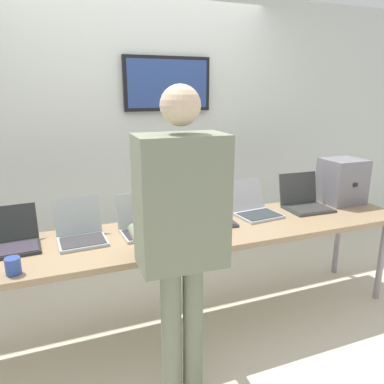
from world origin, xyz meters
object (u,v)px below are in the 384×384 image
object	(u,v)px
workbench	(179,238)
laptop_station_4	(208,216)
equipment_box	(342,181)
laptop_station_3	(147,223)
person	(181,224)
laptop_station_6	(304,201)
coffee_mug	(13,266)
laptop_station_5	(253,207)
laptop_station_2	(81,231)
laptop_station_1	(7,240)

from	to	relation	value
workbench	laptop_station_4	bearing A→B (deg)	21.24
equipment_box	laptop_station_3	world-z (taller)	equipment_box
workbench	equipment_box	bearing A→B (deg)	5.56
laptop_station_4	person	size ratio (longest dim) A/B	0.21
laptop_station_3	person	xyz separation A→B (m)	(-0.00, -0.72, 0.24)
equipment_box	laptop_station_6	world-z (taller)	equipment_box
laptop_station_3	person	world-z (taller)	person
laptop_station_4	coffee_mug	xyz separation A→B (m)	(-1.30, -0.36, -0.01)
equipment_box	workbench	bearing A→B (deg)	-174.44
workbench	laptop_station_5	world-z (taller)	laptop_station_5
laptop_station_2	person	distance (m)	0.88
coffee_mug	person	bearing A→B (deg)	-24.27
equipment_box	person	size ratio (longest dim) A/B	0.22
laptop_station_2	coffee_mug	size ratio (longest dim) A/B	3.58
laptop_station_3	laptop_station_5	xyz separation A→B (m)	(0.89, 0.05, -0.00)
laptop_station_6	person	xyz separation A→B (m)	(-1.37, -0.75, 0.24)
laptop_station_5	person	world-z (taller)	person
laptop_station_1	person	distance (m)	1.19
laptop_station_5	laptop_station_3	bearing A→B (deg)	-176.88
laptop_station_1	laptop_station_5	distance (m)	1.77
laptop_station_6	laptop_station_1	bearing A→B (deg)	179.87
laptop_station_5	laptop_station_1	bearing A→B (deg)	-179.62
equipment_box	coffee_mug	world-z (taller)	equipment_box
workbench	laptop_station_5	bearing A→B (deg)	12.27
laptop_station_4	person	bearing A→B (deg)	-123.29
laptop_station_5	laptop_station_6	bearing A→B (deg)	-1.99
laptop_station_3	coffee_mug	xyz separation A→B (m)	(-0.83, -0.35, -0.01)
laptop_station_6	person	distance (m)	1.58
laptop_station_1	person	world-z (taller)	person
laptop_station_3	equipment_box	bearing A→B (deg)	1.69
workbench	laptop_station_4	world-z (taller)	laptop_station_4
laptop_station_1	laptop_station_4	xyz separation A→B (m)	(1.36, -0.03, -0.00)
workbench	laptop_station_2	bearing A→B (deg)	170.74
laptop_station_4	laptop_station_5	world-z (taller)	laptop_station_5
laptop_station_1	laptop_station_2	bearing A→B (deg)	-4.01
workbench	laptop_station_3	xyz separation A→B (m)	(-0.20, 0.10, 0.10)
laptop_station_3	laptop_station_4	bearing A→B (deg)	0.62
laptop_station_1	laptop_station_3	size ratio (longest dim) A/B	1.01
laptop_station_6	coffee_mug	xyz separation A→B (m)	(-2.19, -0.38, -0.02)
coffee_mug	laptop_station_2	bearing A→B (deg)	43.01
workbench	laptop_station_4	distance (m)	0.31
laptop_station_4	laptop_station_5	size ratio (longest dim) A/B	0.92
coffee_mug	laptop_station_4	bearing A→B (deg)	15.27
laptop_station_1	laptop_station_3	xyz separation A→B (m)	(0.88, -0.04, 0.01)
laptop_station_1	coffee_mug	world-z (taller)	laptop_station_1
laptop_station_4	laptop_station_3	bearing A→B (deg)	-179.38
laptop_station_2	laptop_station_5	xyz separation A→B (m)	(1.33, 0.04, -0.00)
laptop_station_2	laptop_station_5	distance (m)	1.33
equipment_box	laptop_station_1	xyz separation A→B (m)	(-2.65, -0.02, -0.14)
laptop_station_4	laptop_station_6	size ratio (longest dim) A/B	1.00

